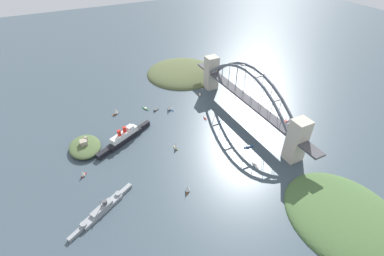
# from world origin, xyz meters

# --- Properties ---
(ground_plane) EXTENTS (1400.00, 1400.00, 0.00)m
(ground_plane) POSITION_xyz_m (0.00, 0.00, 0.00)
(ground_plane) COLOR #3D4C56
(harbor_arch_bridge) EXTENTS (247.94, 18.20, 71.70)m
(harbor_arch_bridge) POSITION_xyz_m (-0.00, -0.00, 28.18)
(harbor_arch_bridge) COLOR beige
(harbor_arch_bridge) RESTS_ON ground
(headland_west_shore) EXTENTS (113.74, 99.87, 18.63)m
(headland_west_shore) POSITION_xyz_m (-174.79, 11.27, 0.00)
(headland_west_shore) COLOR #476638
(headland_west_shore) RESTS_ON ground
(headland_east_shore) EXTENTS (125.33, 122.44, 24.39)m
(headland_east_shore) POSITION_xyz_m (157.64, 17.04, 0.00)
(headland_east_shore) COLOR #515B38
(headland_east_shore) RESTS_ON ground
(ocean_liner) EXTENTS (42.54, 76.15, 19.98)m
(ocean_liner) POSITION_xyz_m (22.69, 159.96, 6.03)
(ocean_liner) COLOR black
(ocean_liner) RESTS_ON ground
(naval_cruiser) EXTENTS (39.28, 66.27, 16.11)m
(naval_cruiser) POSITION_xyz_m (-66.86, 206.09, 2.68)
(naval_cruiser) COLOR gray
(naval_cruiser) RESTS_ON ground
(fort_island_mid_harbor) EXTENTS (45.36, 35.56, 13.90)m
(fort_island_mid_harbor) POSITION_xyz_m (28.96, 205.45, 4.28)
(fort_island_mid_harbor) COLOR #4C6038
(fort_island_mid_harbor) RESTS_ON ground
(seaplane_taxiing_near_bridge) EXTENTS (8.45, 8.60, 5.11)m
(seaplane_taxiing_near_bridge) POSITION_xyz_m (-36.34, -40.95, 2.24)
(seaplane_taxiing_near_bridge) COLOR #B7B7B2
(seaplane_taxiing_near_bridge) RESTS_ON ground
(small_boat_0) EXTENTS (10.03, 7.88, 11.69)m
(small_boat_0) POSITION_xyz_m (62.07, 83.87, 5.44)
(small_boat_0) COLOR #234C8C
(small_boat_0) RESTS_ON ground
(small_boat_1) EXTENTS (6.20, 6.44, 8.22)m
(small_boat_1) POSITION_xyz_m (-13.65, 215.05, 3.89)
(small_boat_1) COLOR #B2231E
(small_boat_1) RESTS_ON ground
(small_boat_2) EXTENTS (8.47, 5.22, 8.71)m
(small_boat_2) POSITION_xyz_m (-18.26, 109.99, 4.04)
(small_boat_2) COLOR gold
(small_boat_2) RESTS_ON ground
(small_boat_3) EXTENTS (5.48, 5.16, 6.27)m
(small_boat_3) POSITION_xyz_m (77.67, 27.36, 2.95)
(small_boat_3) COLOR brown
(small_boat_3) RESTS_ON ground
(small_boat_4) EXTENTS (3.58, 12.06, 2.40)m
(small_boat_4) POSITION_xyz_m (-54.35, 32.36, 0.87)
(small_boat_4) COLOR #234C8C
(small_boat_4) RESTS_ON ground
(small_boat_5) EXTENTS (4.79, 7.76, 7.69)m
(small_boat_5) POSITION_xyz_m (69.49, 102.91, 3.65)
(small_boat_5) COLOR black
(small_boat_5) RESTS_ON ground
(small_boat_6) EXTENTS (7.90, 6.74, 8.67)m
(small_boat_6) POSITION_xyz_m (-81.27, 125.99, 3.99)
(small_boat_6) COLOR brown
(small_boat_6) RESTS_ON ground
(small_boat_7) EXTENTS (12.45, 5.77, 1.94)m
(small_boat_7) POSITION_xyz_m (79.92, 114.08, 0.71)
(small_boat_7) COLOR #2D6B3D
(small_boat_7) RESTS_ON ground
(small_boat_8) EXTENTS (8.09, 10.08, 9.55)m
(small_boat_8) POSITION_xyz_m (86.34, 154.63, 4.45)
(small_boat_8) COLOR brown
(small_boat_8) RESTS_ON ground
(small_boat_9) EXTENTS (11.95, 4.01, 2.33)m
(small_boat_9) POSITION_xyz_m (-82.90, 43.91, 0.84)
(small_boat_9) COLOR silver
(small_boat_9) RESTS_ON ground
(small_boat_10) EXTENTS (8.88, 3.01, 2.00)m
(small_boat_10) POSITION_xyz_m (21.07, 49.53, 0.72)
(small_boat_10) COLOR #B2231E
(small_boat_10) RESTS_ON ground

